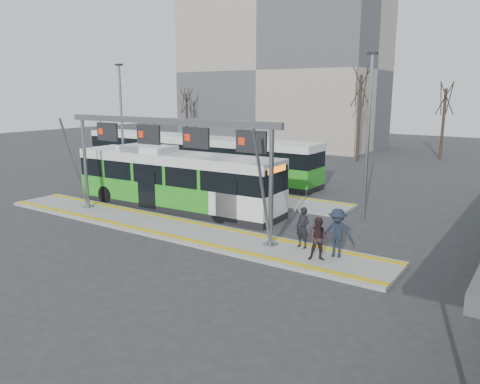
{
  "coord_description": "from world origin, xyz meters",
  "views": [
    {
      "loc": [
        15.12,
        -16.22,
        6.54
      ],
      "look_at": [
        2.1,
        3.0,
        1.57
      ],
      "focal_mm": 35.0,
      "sensor_mm": 36.0,
      "label": 1
    }
  ],
  "objects_px": {
    "gantry": "(165,140)",
    "hero_bus": "(176,181)",
    "passenger_a": "(303,228)",
    "passenger_b": "(319,239)",
    "passenger_c": "(337,233)"
  },
  "relations": [
    {
      "from": "passenger_a",
      "to": "passenger_b",
      "type": "distance_m",
      "value": 1.59
    },
    {
      "from": "passenger_c",
      "to": "passenger_b",
      "type": "bearing_deg",
      "value": -133.53
    },
    {
      "from": "gantry",
      "to": "hero_bus",
      "type": "bearing_deg",
      "value": 125.17
    },
    {
      "from": "passenger_b",
      "to": "passenger_c",
      "type": "bearing_deg",
      "value": 36.52
    },
    {
      "from": "passenger_a",
      "to": "passenger_b",
      "type": "xyz_separation_m",
      "value": [
        1.21,
        -1.02,
        -0.01
      ]
    },
    {
      "from": "hero_bus",
      "to": "passenger_a",
      "type": "bearing_deg",
      "value": -18.07
    },
    {
      "from": "gantry",
      "to": "passenger_b",
      "type": "distance_m",
      "value": 8.99
    },
    {
      "from": "passenger_a",
      "to": "hero_bus",
      "type": "bearing_deg",
      "value": 175.54
    },
    {
      "from": "hero_bus",
      "to": "passenger_c",
      "type": "relative_size",
      "value": 6.56
    },
    {
      "from": "gantry",
      "to": "hero_bus",
      "type": "height_order",
      "value": "gantry"
    },
    {
      "from": "gantry",
      "to": "passenger_b",
      "type": "relative_size",
      "value": 7.61
    },
    {
      "from": "gantry",
      "to": "passenger_b",
      "type": "bearing_deg",
      "value": -3.63
    },
    {
      "from": "passenger_a",
      "to": "passenger_c",
      "type": "bearing_deg",
      "value": 2.32
    },
    {
      "from": "passenger_b",
      "to": "passenger_c",
      "type": "height_order",
      "value": "passenger_c"
    },
    {
      "from": "passenger_a",
      "to": "passenger_b",
      "type": "relative_size",
      "value": 1.02
    }
  ]
}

